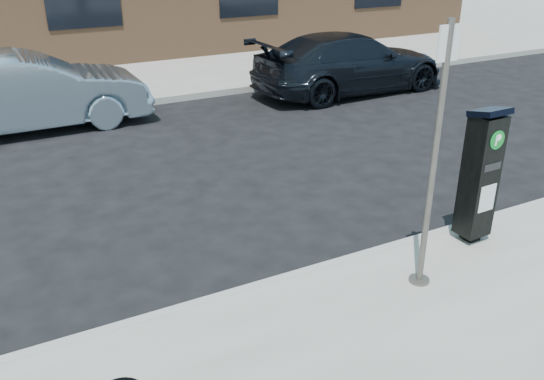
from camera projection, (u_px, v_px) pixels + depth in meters
ground at (311, 279)px, 6.76m from camera, size 120.00×120.00×0.00m
sidewalk_far at (78, 58)px, 18.00m from camera, size 60.00×12.00×0.15m
curb_near at (312, 274)px, 6.71m from camera, size 60.00×0.12×0.16m
curb_far at (129, 105)px, 13.19m from camera, size 60.00×0.12×0.16m
parking_kiosk at (480, 174)px, 6.96m from camera, size 0.41×0.36×1.74m
sign_pole at (434, 164)px, 5.86m from camera, size 0.25×0.23×2.86m
car_silver at (27, 92)px, 11.49m from camera, size 4.71×1.65×1.55m
car_dark at (350, 63)px, 14.21m from camera, size 5.09×2.20×1.46m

